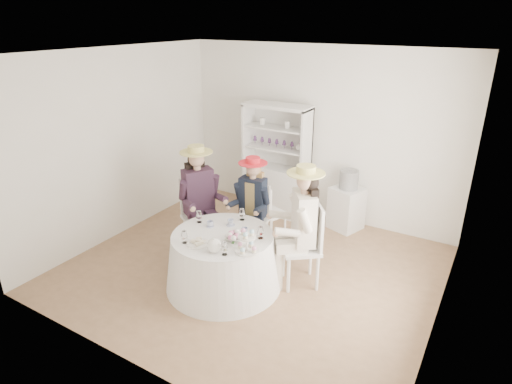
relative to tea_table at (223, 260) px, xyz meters
The scene contains 23 objects.
ground 0.61m from the tea_table, 77.44° to the left, with size 4.50×4.50×0.00m, color #846042.
ceiling 2.41m from the tea_table, 77.44° to the left, with size 4.50×4.50×0.00m, color white.
wall_back 2.69m from the tea_table, 87.50° to the left, with size 4.50×4.50×0.00m, color white.
wall_front 1.82m from the tea_table, 85.88° to the right, with size 4.50×4.50×0.00m, color white.
wall_left 2.42m from the tea_table, 167.15° to the left, with size 4.50×4.50×0.00m, color white.
wall_right 2.61m from the tea_table, 11.70° to the left, with size 4.50×4.50×0.00m, color white.
tea_table is the anchor object (origin of this frame).
hutch 2.28m from the tea_table, 101.87° to the left, with size 1.17×0.65×1.82m.
side_table 2.35m from the tea_table, 71.45° to the left, with size 0.43×0.43×0.66m, color silver.
hatbox 2.40m from the tea_table, 71.45° to the left, with size 0.28×0.28×0.28m, color black.
guest_left 1.06m from the tea_table, 144.32° to the left, with size 0.65×0.60×1.52m.
guest_mid 1.02m from the tea_table, 99.08° to the left, with size 0.50×0.52×1.36m.
guest_right 1.06m from the tea_table, 33.07° to the left, with size 0.66×0.63×1.54m.
spare_chair 1.29m from the tea_table, 94.56° to the left, with size 0.46×0.46×0.87m.
teacup_a 0.46m from the tea_table, 159.46° to the left, with size 0.08×0.08×0.07m, color white.
teacup_b 0.46m from the tea_table, 101.44° to the left, with size 0.08×0.08×0.07m, color white.
teacup_c 0.46m from the tea_table, 37.89° to the left, with size 0.08×0.08×0.06m, color white.
flower_bowl 0.43m from the tea_table, 11.22° to the right, with size 0.22×0.22×0.06m, color white.
flower_arrangement 0.49m from the tea_table, 15.25° to the right, with size 0.17×0.17×0.06m.
table_teapot 0.57m from the tea_table, 67.63° to the right, with size 0.23×0.16×0.17m.
sandwich_plate 0.50m from the tea_table, 108.06° to the right, with size 0.26×0.26×0.06m.
cupcake_stand 0.65m from the tea_table, 21.24° to the right, with size 0.27×0.27×0.25m.
stemware_set 0.42m from the tea_table, ahead, with size 0.94×0.91×0.15m.
Camera 1 is at (2.51, -4.10, 3.07)m, focal length 30.00 mm.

